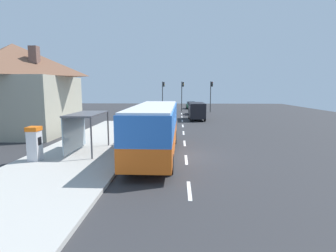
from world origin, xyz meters
name	(u,v)px	position (x,y,z in m)	size (l,w,h in m)	color
ground_plane	(181,126)	(0.00, 14.00, -0.02)	(56.00, 92.00, 0.04)	#2D2D30
sidewalk_platform	(92,147)	(-6.40, 2.00, 0.09)	(6.20, 30.00, 0.18)	#ADAAA3
lane_stripe_seg_0	(189,190)	(0.25, -6.00, 0.01)	(0.16, 2.20, 0.01)	silver
lane_stripe_seg_1	(186,160)	(0.25, -1.00, 0.01)	(0.16, 2.20, 0.01)	silver
lane_stripe_seg_2	(185,143)	(0.25, 4.00, 0.01)	(0.16, 2.20, 0.01)	silver
lane_stripe_seg_3	(183,133)	(0.25, 9.00, 0.01)	(0.16, 2.20, 0.01)	silver
lane_stripe_seg_4	(183,126)	(0.25, 14.00, 0.01)	(0.16, 2.20, 0.01)	silver
lane_stripe_seg_5	(182,121)	(0.25, 19.00, 0.01)	(0.16, 2.20, 0.01)	silver
lane_stripe_seg_6	(182,117)	(0.25, 24.00, 0.01)	(0.16, 2.20, 0.01)	silver
lane_stripe_seg_7	(182,114)	(0.25, 29.00, 0.01)	(0.16, 2.20, 0.01)	silver
bus	(155,127)	(-1.71, -0.01, 1.84)	(2.62, 11.03, 3.21)	orange
white_van	(197,110)	(2.20, 20.22, 1.34)	(2.11, 5.24, 2.30)	black
sedan_near	(191,105)	(2.30, 40.48, 0.79)	(2.01, 4.48, 1.52)	#195933
sedan_far	(194,110)	(2.30, 28.02, 0.79)	(1.85, 4.40, 1.52)	#A51919
ticket_machine	(35,143)	(-8.37, -2.11, 1.17)	(0.66, 0.76, 1.94)	silver
recycling_bin_red	(124,138)	(-4.20, 2.44, 0.66)	(0.52, 0.52, 0.95)	red
recycling_bin_blue	(126,137)	(-4.20, 3.14, 0.66)	(0.52, 0.52, 0.95)	blue
recycling_bin_yellow	(127,135)	(-4.20, 3.84, 0.66)	(0.52, 0.52, 0.95)	yellow
traffic_light_near_side	(211,92)	(5.49, 32.37, 3.59)	(0.49, 0.28, 5.45)	#2D2D2D
traffic_light_far_side	(163,92)	(-3.11, 33.17, 3.58)	(0.49, 0.28, 5.43)	#2D2D2D
traffic_light_median	(182,92)	(0.39, 33.97, 3.59)	(0.49, 0.28, 5.44)	#2D2D2D
house_behind_platform	(15,89)	(-15.29, 7.92, 4.23)	(9.87, 8.70, 8.26)	#9E9984
bus_shelter	(82,122)	(-6.41, 0.24, 2.10)	(1.80, 4.00, 2.50)	#4C4C51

